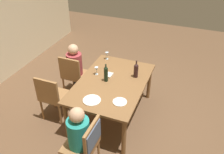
{
  "coord_description": "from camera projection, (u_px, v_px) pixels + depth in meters",
  "views": [
    {
      "loc": [
        -3.16,
        -1.25,
        3.12
      ],
      "look_at": [
        0.0,
        0.0,
        0.86
      ],
      "focal_mm": 38.55,
      "sensor_mm": 36.0,
      "label": 1
    }
  ],
  "objects": [
    {
      "name": "dinner_plate_host",
      "position": [
        120.0,
        102.0,
        3.68
      ],
      "size": [
        0.22,
        0.22,
        0.01
      ],
      "primitive_type": "cylinder",
      "color": "white",
      "rests_on": "dining_table"
    },
    {
      "name": "wine_glass_near_left",
      "position": [
        96.0,
        69.0,
        4.28
      ],
      "size": [
        0.07,
        0.07,
        0.15
      ],
      "color": "silver",
      "rests_on": "dining_table"
    },
    {
      "name": "wine_bottle_tall_green",
      "position": [
        136.0,
        70.0,
        4.19
      ],
      "size": [
        0.08,
        0.08,
        0.33
      ],
      "color": "black",
      "rests_on": "dining_table"
    },
    {
      "name": "person_woman_host",
      "position": [
        75.0,
        66.0,
        4.8
      ],
      "size": [
        0.35,
        0.3,
        1.13
      ],
      "rotation": [
        0.0,
        0.0,
        -1.57
      ],
      "color": "#33333D",
      "rests_on": "ground_plane"
    },
    {
      "name": "chair_left_end",
      "position": [
        88.0,
        141.0,
        3.25
      ],
      "size": [
        0.44,
        0.46,
        0.92
      ],
      "color": "olive",
      "rests_on": "ground_plane"
    },
    {
      "name": "dining_table",
      "position": [
        112.0,
        86.0,
        4.18
      ],
      "size": [
        1.67,
        1.13,
        0.76
      ],
      "color": "brown",
      "rests_on": "ground_plane"
    },
    {
      "name": "dinner_plate_guest_left",
      "position": [
        92.0,
        100.0,
        3.71
      ],
      "size": [
        0.28,
        0.28,
        0.01
      ],
      "primitive_type": "cylinder",
      "color": "white",
      "rests_on": "dining_table"
    },
    {
      "name": "chair_far_right",
      "position": [
        73.0,
        73.0,
        4.77
      ],
      "size": [
        0.44,
        0.44,
        0.92
      ],
      "rotation": [
        0.0,
        0.0,
        -1.57
      ],
      "color": "olive",
      "rests_on": "ground_plane"
    },
    {
      "name": "wine_glass_centre",
      "position": [
        107.0,
        54.0,
        4.75
      ],
      "size": [
        0.07,
        0.07,
        0.15
      ],
      "color": "silver",
      "rests_on": "dining_table"
    },
    {
      "name": "wine_bottle_dark_red",
      "position": [
        106.0,
        73.0,
        4.08
      ],
      "size": [
        0.07,
        0.07,
        0.33
      ],
      "color": "black",
      "rests_on": "dining_table"
    },
    {
      "name": "person_man_bearded",
      "position": [
        77.0,
        135.0,
        3.26
      ],
      "size": [
        0.31,
        0.35,
        1.13
      ],
      "color": "#33333D",
      "rests_on": "ground_plane"
    },
    {
      "name": "chair_far_left",
      "position": [
        52.0,
        95.0,
        4.19
      ],
      "size": [
        0.44,
        0.44,
        0.92
      ],
      "rotation": [
        0.0,
        0.0,
        -1.57
      ],
      "color": "olive",
      "rests_on": "ground_plane"
    },
    {
      "name": "folded_napkin",
      "position": [
        109.0,
        75.0,
        4.29
      ],
      "size": [
        0.17,
        0.13,
        0.03
      ],
      "primitive_type": "cube",
      "rotation": [
        0.0,
        0.0,
        -0.08
      ],
      "color": "beige",
      "rests_on": "dining_table"
    },
    {
      "name": "handbag",
      "position": [
        67.0,
        99.0,
        4.76
      ],
      "size": [
        0.16,
        0.29,
        0.22
      ],
      "primitive_type": "cube",
      "rotation": [
        0.0,
        0.0,
        -1.71
      ],
      "color": "brown",
      "rests_on": "ground_plane"
    },
    {
      "name": "ground_plane",
      "position": [
        112.0,
        115.0,
        4.56
      ],
      "size": [
        10.0,
        10.0,
        0.0
      ],
      "primitive_type": "plane",
      "color": "brown"
    }
  ]
}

